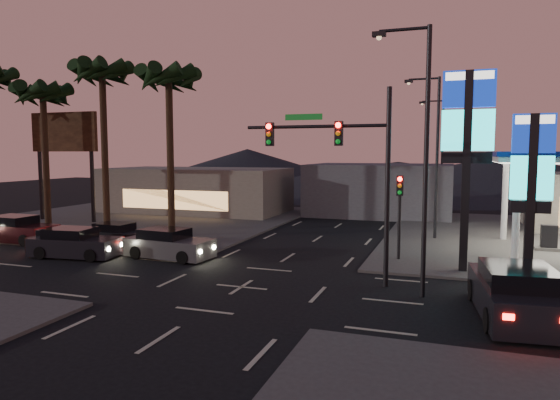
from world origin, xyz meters
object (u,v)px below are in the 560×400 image
at_px(traffic_signal_mast, 345,157).
at_px(car_lane_b_rear, 16,230).
at_px(car_lane_a_front, 75,244).
at_px(car_lane_b_mid, 118,235).
at_px(pylon_sign_tall, 468,130).
at_px(suv_station, 516,294).
at_px(pylon_sign_short, 532,171).
at_px(car_lane_a_mid, 65,243).
at_px(car_lane_b_front, 168,244).

relative_size(traffic_signal_mast, car_lane_b_rear, 1.61).
relative_size(car_lane_a_front, car_lane_b_mid, 1.17).
relative_size(pylon_sign_tall, traffic_signal_mast, 1.12).
xyz_separation_m(car_lane_b_mid, suv_station, (20.45, -6.49, 0.22)).
distance_m(pylon_sign_short, car_lane_a_mid, 22.85).
relative_size(car_lane_a_mid, car_lane_b_rear, 0.86).
bearing_deg(suv_station, traffic_signal_mast, 157.72).
bearing_deg(car_lane_a_mid, car_lane_a_front, -18.20).
xyz_separation_m(pylon_sign_short, car_lane_b_front, (-16.79, -0.58, -3.95)).
bearing_deg(car_lane_b_mid, car_lane_a_mid, -107.72).
distance_m(car_lane_a_front, suv_station, 20.78).
height_order(pylon_sign_short, car_lane_b_mid, pylon_sign_short).
height_order(traffic_signal_mast, car_lane_b_front, traffic_signal_mast).
bearing_deg(car_lane_b_rear, pylon_sign_short, -0.83).
relative_size(pylon_sign_short, car_lane_b_mid, 1.70).
xyz_separation_m(pylon_sign_short, suv_station, (-0.99, -5.07, -3.82)).
bearing_deg(car_lane_a_front, car_lane_b_mid, 88.42).
height_order(car_lane_a_mid, car_lane_b_front, car_lane_b_front).
distance_m(car_lane_a_front, car_lane_b_rear, 6.89).
distance_m(pylon_sign_short, car_lane_b_mid, 21.87).
distance_m(pylon_sign_short, car_lane_b_rear, 28.27).
height_order(pylon_sign_tall, pylon_sign_short, pylon_sign_tall).
height_order(car_lane_a_mid, suv_station, suv_station).
bearing_deg(pylon_sign_tall, car_lane_b_mid, 178.75).
bearing_deg(pylon_sign_short, car_lane_a_mid, -175.72).
distance_m(car_lane_a_mid, car_lane_b_front, 5.74).
xyz_separation_m(car_lane_b_mid, car_lane_b_rear, (-6.56, -1.01, 0.13)).
distance_m(pylon_sign_short, car_lane_b_front, 17.26).
distance_m(pylon_sign_short, suv_station, 6.43).
xyz_separation_m(traffic_signal_mast, car_lane_b_rear, (-20.76, 2.92, -4.48)).
distance_m(traffic_signal_mast, car_lane_b_front, 10.74).
relative_size(car_lane_b_front, car_lane_b_rear, 0.97).
relative_size(pylon_sign_short, car_lane_b_rear, 1.41).
bearing_deg(car_lane_b_front, traffic_signal_mast, -11.44).
distance_m(car_lane_b_front, suv_station, 16.43).
bearing_deg(pylon_sign_short, suv_station, -101.05).
xyz_separation_m(car_lane_b_front, car_lane_b_mid, (-4.65, 1.99, -0.09)).
distance_m(car_lane_a_mid, car_lane_b_rear, 5.95).
bearing_deg(traffic_signal_mast, car_lane_a_mid, 176.87).
distance_m(pylon_sign_tall, pylon_sign_short, 3.20).
bearing_deg(car_lane_a_mid, car_lane_b_mid, 72.28).
height_order(pylon_sign_tall, car_lane_b_front, pylon_sign_tall).
xyz_separation_m(car_lane_a_mid, car_lane_b_mid, (0.99, 3.09, -0.02)).
bearing_deg(car_lane_b_front, car_lane_a_front, -163.61).
xyz_separation_m(car_lane_a_mid, suv_station, (21.44, -3.39, 0.20)).
xyz_separation_m(pylon_sign_short, car_lane_a_mid, (-22.43, -1.68, -4.03)).
distance_m(traffic_signal_mast, car_lane_a_front, 15.00).
bearing_deg(car_lane_b_rear, car_lane_a_mid, -20.52).
height_order(car_lane_b_mid, suv_station, suv_station).
xyz_separation_m(traffic_signal_mast, suv_station, (6.25, -2.56, -4.39)).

